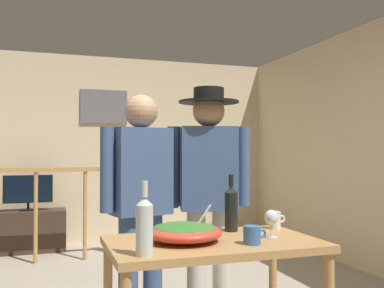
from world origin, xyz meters
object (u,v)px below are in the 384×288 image
mug_blue (252,235)px  person_standing_right (209,183)px  framed_picture (104,107)px  wine_glass (271,219)px  flat_screen_tv (28,190)px  serving_table (213,258)px  wine_bottle_dark (231,208)px  stair_railing (54,201)px  salad_bowl (184,231)px  wine_bottle_clear (144,225)px  person_standing_left (141,194)px  mug_white (275,220)px  tv_console (28,231)px

mug_blue → person_standing_right: 0.90m
framed_picture → wine_glass: size_ratio=4.19×
flat_screen_tv → person_standing_right: (1.31, -2.89, 0.24)m
serving_table → wine_bottle_dark: size_ratio=3.32×
framed_picture → stair_railing: framed_picture is taller
stair_railing → wine_glass: stair_railing is taller
salad_bowl → mug_blue: bearing=-29.3°
wine_bottle_clear → person_standing_left: bearing=79.3°
stair_railing → salad_bowl: 3.04m
framed_picture → person_standing_right: size_ratio=0.38×
mug_blue → framed_picture: bearing=93.5°
mug_white → wine_bottle_clear: bearing=-154.0°
stair_railing → mug_blue: (0.92, -3.15, 0.13)m
mug_white → stair_railing: bearing=114.3°
stair_railing → wine_bottle_clear: size_ratio=8.18×
mug_blue → wine_bottle_dark: bearing=83.1°
wine_glass → person_standing_right: size_ratio=0.09×
wine_bottle_dark → tv_console: bearing=110.1°
stair_railing → serving_table: size_ratio=2.49×
salad_bowl → wine_glass: 0.48m
serving_table → mug_white: mug_white is taller
salad_bowl → stair_railing: bearing=101.6°
flat_screen_tv → serving_table: bearing=-73.6°
framed_picture → wine_glass: bearing=-83.9°
flat_screen_tv → mug_white: 3.74m
serving_table → person_standing_left: 0.81m
serving_table → mug_blue: 0.26m
framed_picture → tv_console: bearing=-163.2°
wine_glass → person_standing_left: 0.95m
framed_picture → flat_screen_tv: framed_picture is taller
person_standing_left → mug_blue: bearing=100.3°
stair_railing → flat_screen_tv: size_ratio=4.76×
wine_glass → wine_bottle_clear: (-0.74, -0.19, 0.03)m
wine_glass → person_standing_left: (-0.56, 0.76, 0.08)m
stair_railing → person_standing_left: person_standing_left is taller
mug_blue → person_standing_left: 0.97m
framed_picture → person_standing_right: (0.34, -3.21, -0.85)m
serving_table → mug_white: bearing=22.8°
flat_screen_tv → mug_blue: (1.21, -3.77, 0.04)m
wine_bottle_clear → wine_bottle_dark: size_ratio=1.01×
wine_glass → wine_bottle_dark: 0.29m
mug_blue → flat_screen_tv: bearing=107.8°
tv_console → mug_white: 3.81m
tv_console → mug_blue: 4.03m
person_standing_right → tv_console: bearing=-52.1°
wine_bottle_clear → wine_glass: bearing=14.5°
mug_blue → wine_glass: bearing=34.3°
framed_picture → stair_railing: bearing=-125.2°
wine_glass → person_standing_right: person_standing_right is taller
wine_bottle_dark → salad_bowl: bearing=-150.6°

